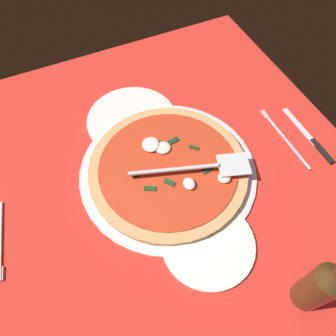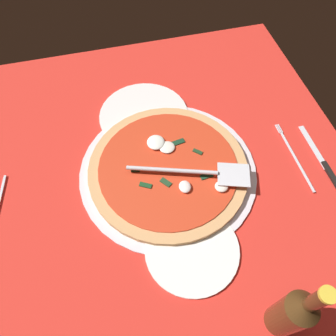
% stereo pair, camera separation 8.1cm
% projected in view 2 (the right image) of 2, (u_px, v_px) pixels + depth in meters
% --- Properties ---
extents(ground_plane, '(1.05, 1.05, 0.01)m').
position_uv_depth(ground_plane, '(150.00, 180.00, 0.82)').
color(ground_plane, red).
extents(checker_pattern, '(1.05, 1.05, 0.00)m').
position_uv_depth(checker_pattern, '(150.00, 179.00, 0.81)').
color(checker_pattern, silver).
rests_on(checker_pattern, ground_plane).
extents(pizza_pan, '(0.44, 0.44, 0.01)m').
position_uv_depth(pizza_pan, '(168.00, 171.00, 0.82)').
color(pizza_pan, silver).
rests_on(pizza_pan, ground_plane).
extents(dinner_plate_left, '(0.25, 0.25, 0.01)m').
position_uv_depth(dinner_plate_left, '(144.00, 116.00, 0.92)').
color(dinner_plate_left, white).
rests_on(dinner_plate_left, ground_plane).
extents(dinner_plate_right, '(0.21, 0.21, 0.01)m').
position_uv_depth(dinner_plate_right, '(192.00, 250.00, 0.71)').
color(dinner_plate_right, white).
rests_on(dinner_plate_right, ground_plane).
extents(pizza, '(0.39, 0.39, 0.03)m').
position_uv_depth(pizza, '(168.00, 168.00, 0.81)').
color(pizza, tan).
rests_on(pizza, pizza_pan).
extents(pizza_server, '(0.13, 0.29, 0.01)m').
position_uv_depth(pizza_server, '(196.00, 172.00, 0.77)').
color(pizza_server, silver).
rests_on(pizza_server, pizza).
extents(place_setting_far, '(0.23, 0.14, 0.01)m').
position_uv_depth(place_setting_far, '(308.00, 160.00, 0.84)').
color(place_setting_far, white).
rests_on(place_setting_far, ground_plane).
extents(beer_bottle, '(0.06, 0.06, 0.24)m').
position_uv_depth(beer_bottle, '(293.00, 313.00, 0.56)').
color(beer_bottle, '#462C14').
rests_on(beer_bottle, ground_plane).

